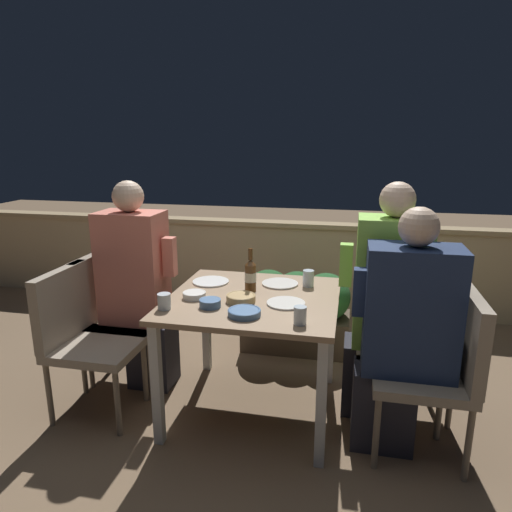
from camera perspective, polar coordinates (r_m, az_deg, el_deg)
ground_plane at (r=2.90m, az=-0.30°, el=-18.47°), size 16.00×16.00×0.00m
parapet_wall at (r=4.33m, az=4.68°, el=-1.07°), size 9.00×0.18×0.82m
dining_table at (r=2.61m, az=-0.32°, el=-6.94°), size 0.95×0.92×0.71m
planter_hedge at (r=3.50m, az=5.06°, el=-6.27°), size 0.80×0.47×0.60m
chair_left_near at (r=2.85m, az=-20.92°, el=-8.46°), size 0.48×0.48×0.86m
chair_left_far at (r=3.13m, az=-17.61°, el=-6.12°), size 0.48×0.48×0.86m
person_coral_top at (r=2.98m, az=-14.47°, el=-3.65°), size 0.48×0.26×1.33m
chair_right_near at (r=2.50m, az=22.36°, el=-11.93°), size 0.48×0.48×0.86m
person_navy_jumper at (r=2.42m, az=17.86°, el=-9.21°), size 0.51×0.26×1.27m
chair_right_far at (r=2.76m, az=19.70°, el=-9.16°), size 0.48×0.48×0.86m
person_green_blouse at (r=2.67m, az=15.74°, el=-5.61°), size 0.48×0.26×1.36m
beer_bottle at (r=2.64m, az=-0.69°, el=-2.41°), size 0.07×0.07×0.26m
plate_0 at (r=2.79m, az=3.02°, el=-3.46°), size 0.22×0.22×0.01m
plate_1 at (r=2.84m, az=-5.68°, el=-3.20°), size 0.22×0.22×0.01m
plate_2 at (r=2.47m, az=3.76°, el=-5.90°), size 0.21×0.21×0.01m
bowl_0 at (r=2.43m, az=-5.75°, el=-5.82°), size 0.11×0.11×0.04m
bowl_1 at (r=2.50m, az=-1.90°, el=-5.22°), size 0.16×0.16×0.04m
bowl_2 at (r=2.31m, az=-1.47°, el=-7.02°), size 0.17×0.17×0.03m
bowl_3 at (r=2.58m, az=-7.72°, el=-4.79°), size 0.13×0.13×0.04m
glass_cup_0 at (r=2.44m, az=-11.41°, el=-5.59°), size 0.07×0.07×0.08m
glass_cup_1 at (r=2.76m, az=6.57°, el=-2.79°), size 0.07×0.07×0.10m
glass_cup_2 at (r=2.21m, az=5.53°, el=-7.40°), size 0.06×0.06×0.09m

